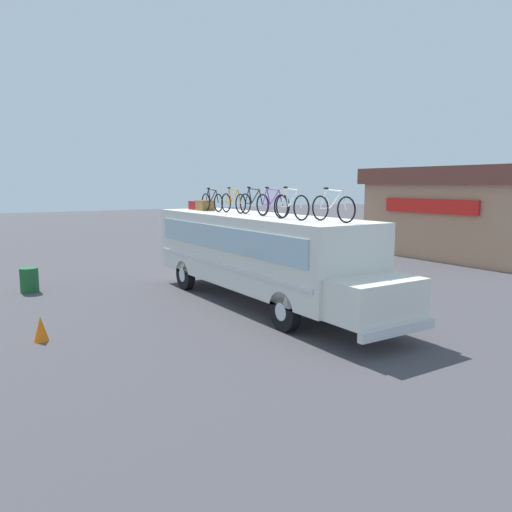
{
  "coord_description": "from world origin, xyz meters",
  "views": [
    {
      "loc": [
        13.77,
        -8.7,
        3.9
      ],
      "look_at": [
        0.11,
        0.0,
        1.55
      ],
      "focal_mm": 35.04,
      "sensor_mm": 36.0,
      "label": 1
    }
  ],
  "objects_px": {
    "rooftop_bicycle_6": "(333,207)",
    "rooftop_bicycle_4": "(272,204)",
    "rooftop_bicycle_5": "(291,206)",
    "bus": "(259,252)",
    "luggage_bag_2": "(205,205)",
    "rooftop_bicycle_3": "(253,203)",
    "trash_bin": "(29,280)",
    "traffic_cone": "(41,329)",
    "rooftop_bicycle_1": "(212,201)",
    "luggage_bag_1": "(197,205)",
    "rooftop_bicycle_2": "(233,202)"
  },
  "relations": [
    {
      "from": "rooftop_bicycle_6",
      "to": "rooftop_bicycle_4",
      "type": "bearing_deg",
      "value": -173.89
    },
    {
      "from": "rooftop_bicycle_5",
      "to": "rooftop_bicycle_6",
      "type": "relative_size",
      "value": 0.96
    },
    {
      "from": "bus",
      "to": "luggage_bag_2",
      "type": "xyz_separation_m",
      "value": [
        -3.47,
        -0.17,
        1.37
      ]
    },
    {
      "from": "rooftop_bicycle_3",
      "to": "rooftop_bicycle_5",
      "type": "height_order",
      "value": "rooftop_bicycle_5"
    },
    {
      "from": "bus",
      "to": "rooftop_bicycle_3",
      "type": "height_order",
      "value": "rooftop_bicycle_3"
    },
    {
      "from": "rooftop_bicycle_5",
      "to": "trash_bin",
      "type": "distance_m",
      "value": 10.33
    },
    {
      "from": "luggage_bag_2",
      "to": "rooftop_bicycle_5",
      "type": "xyz_separation_m",
      "value": [
        5.68,
        -0.19,
        0.19
      ]
    },
    {
      "from": "rooftop_bicycle_5",
      "to": "bus",
      "type": "bearing_deg",
      "value": 170.8
    },
    {
      "from": "rooftop_bicycle_3",
      "to": "traffic_cone",
      "type": "height_order",
      "value": "rooftop_bicycle_3"
    },
    {
      "from": "rooftop_bicycle_1",
      "to": "luggage_bag_1",
      "type": "bearing_deg",
      "value": 175.88
    },
    {
      "from": "luggage_bag_2",
      "to": "rooftop_bicycle_6",
      "type": "xyz_separation_m",
      "value": [
        6.92,
        0.27,
        0.19
      ]
    },
    {
      "from": "trash_bin",
      "to": "traffic_cone",
      "type": "bearing_deg",
      "value": -5.98
    },
    {
      "from": "rooftop_bicycle_5",
      "to": "trash_bin",
      "type": "height_order",
      "value": "rooftop_bicycle_5"
    },
    {
      "from": "rooftop_bicycle_1",
      "to": "rooftop_bicycle_5",
      "type": "distance_m",
      "value": 4.99
    },
    {
      "from": "bus",
      "to": "trash_bin",
      "type": "bearing_deg",
      "value": -134.13
    },
    {
      "from": "rooftop_bicycle_6",
      "to": "trash_bin",
      "type": "distance_m",
      "value": 11.57
    },
    {
      "from": "luggage_bag_2",
      "to": "rooftop_bicycle_3",
      "type": "xyz_separation_m",
      "value": [
        3.16,
        0.16,
        0.19
      ]
    },
    {
      "from": "luggage_bag_2",
      "to": "trash_bin",
      "type": "xyz_separation_m",
      "value": [
        -2.43,
        -5.93,
        -2.65
      ]
    },
    {
      "from": "rooftop_bicycle_5",
      "to": "rooftop_bicycle_6",
      "type": "distance_m",
      "value": 1.32
    },
    {
      "from": "rooftop_bicycle_1",
      "to": "rooftop_bicycle_3",
      "type": "bearing_deg",
      "value": 5.56
    },
    {
      "from": "luggage_bag_1",
      "to": "rooftop_bicycle_2",
      "type": "relative_size",
      "value": 0.35
    },
    {
      "from": "luggage_bag_2",
      "to": "rooftop_bicycle_5",
      "type": "bearing_deg",
      "value": -1.93
    },
    {
      "from": "bus",
      "to": "rooftop_bicycle_2",
      "type": "bearing_deg",
      "value": -176.16
    },
    {
      "from": "luggage_bag_2",
      "to": "trash_bin",
      "type": "height_order",
      "value": "luggage_bag_2"
    },
    {
      "from": "rooftop_bicycle_4",
      "to": "rooftop_bicycle_6",
      "type": "height_order",
      "value": "rooftop_bicycle_4"
    },
    {
      "from": "luggage_bag_1",
      "to": "traffic_cone",
      "type": "relative_size",
      "value": 0.94
    },
    {
      "from": "bus",
      "to": "rooftop_bicycle_4",
      "type": "bearing_deg",
      "value": -9.15
    },
    {
      "from": "luggage_bag_1",
      "to": "luggage_bag_2",
      "type": "relative_size",
      "value": 0.99
    },
    {
      "from": "luggage_bag_2",
      "to": "rooftop_bicycle_3",
      "type": "height_order",
      "value": "rooftop_bicycle_3"
    },
    {
      "from": "rooftop_bicycle_6",
      "to": "bus",
      "type": "bearing_deg",
      "value": -178.33
    },
    {
      "from": "bus",
      "to": "rooftop_bicycle_4",
      "type": "distance_m",
      "value": 1.86
    },
    {
      "from": "luggage_bag_1",
      "to": "trash_bin",
      "type": "distance_m",
      "value": 6.71
    },
    {
      "from": "trash_bin",
      "to": "luggage_bag_2",
      "type": "bearing_deg",
      "value": 67.68
    },
    {
      "from": "luggage_bag_1",
      "to": "rooftop_bicycle_4",
      "type": "distance_m",
      "value": 5.27
    },
    {
      "from": "rooftop_bicycle_5",
      "to": "traffic_cone",
      "type": "relative_size",
      "value": 2.63
    },
    {
      "from": "luggage_bag_1",
      "to": "rooftop_bicycle_3",
      "type": "relative_size",
      "value": 0.34
    },
    {
      "from": "rooftop_bicycle_2",
      "to": "rooftop_bicycle_4",
      "type": "bearing_deg",
      "value": -1.43
    },
    {
      "from": "luggage_bag_2",
      "to": "trash_bin",
      "type": "relative_size",
      "value": 0.68
    },
    {
      "from": "bus",
      "to": "rooftop_bicycle_2",
      "type": "distance_m",
      "value": 2.15
    },
    {
      "from": "bus",
      "to": "trash_bin",
      "type": "xyz_separation_m",
      "value": [
        -5.91,
        -6.09,
        -1.27
      ]
    },
    {
      "from": "rooftop_bicycle_2",
      "to": "rooftop_bicycle_3",
      "type": "xyz_separation_m",
      "value": [
        1.17,
        0.1,
        0.01
      ]
    },
    {
      "from": "rooftop_bicycle_1",
      "to": "trash_bin",
      "type": "distance_m",
      "value": 7.21
    },
    {
      "from": "bus",
      "to": "luggage_bag_2",
      "type": "relative_size",
      "value": 18.47
    },
    {
      "from": "bus",
      "to": "rooftop_bicycle_6",
      "type": "relative_size",
      "value": 6.48
    },
    {
      "from": "trash_bin",
      "to": "traffic_cone",
      "type": "height_order",
      "value": "trash_bin"
    },
    {
      "from": "traffic_cone",
      "to": "rooftop_bicycle_6",
      "type": "bearing_deg",
      "value": 66.51
    },
    {
      "from": "luggage_bag_2",
      "to": "traffic_cone",
      "type": "distance_m",
      "value": 8.16
    },
    {
      "from": "bus",
      "to": "luggage_bag_1",
      "type": "distance_m",
      "value": 4.48
    },
    {
      "from": "rooftop_bicycle_4",
      "to": "rooftop_bicycle_6",
      "type": "relative_size",
      "value": 1.02
    },
    {
      "from": "bus",
      "to": "traffic_cone",
      "type": "height_order",
      "value": "bus"
    }
  ]
}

